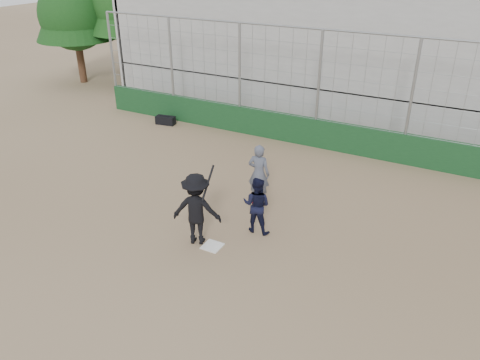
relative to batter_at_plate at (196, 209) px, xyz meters
The scene contains 9 objects.
ground 0.99m from the batter_at_plate, ahead, with size 90.00×90.00×0.00m, color brown.
home_plate 0.98m from the batter_at_plate, ahead, with size 0.44×0.44×0.02m, color white.
backstop 6.98m from the batter_at_plate, 86.50° to the left, with size 18.10×0.25×4.04m.
bleachers 12.10m from the batter_at_plate, 87.95° to the left, with size 20.25×6.70×6.98m.
tree_right 16.39m from the batter_at_plate, 144.09° to the left, with size 3.84×3.84×6.00m.
batter_at_plate is the anchor object (origin of this frame).
catcher_crouched 1.54m from the batter_at_plate, 44.93° to the left, with size 0.76×0.60×1.03m.
umpire 2.52m from the batter_at_plate, 80.49° to the left, with size 0.61×0.40×1.52m, color #4B5160.
equipment_bag 8.43m from the batter_at_plate, 131.41° to the left, with size 0.81×0.45×0.37m.
Camera 1 is at (4.91, -7.80, 6.46)m, focal length 35.00 mm.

